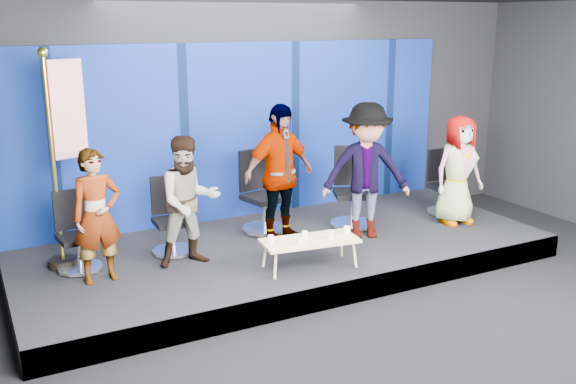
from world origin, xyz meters
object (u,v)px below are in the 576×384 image
Objects in this scene: chair_c at (262,205)px; panelist_d at (366,171)px; mug_e at (347,230)px; panelist_c at (279,174)px; chair_a at (77,244)px; chair_b at (172,228)px; panelist_b at (189,201)px; flag_stand at (64,154)px; mug_a at (271,239)px; mug_c at (305,235)px; coffee_table at (310,242)px; panelist_e at (458,170)px; chair_e at (444,193)px; mug_b at (300,241)px; panelist_a at (97,216)px; mug_d at (331,235)px; chair_d at (352,200)px.

panelist_d is (1.15, -0.88, 0.55)m from chair_c.
panelist_c is at bearing 110.74° from mug_e.
chair_b reaches higher than chair_a.
flag_stand is at bearing 155.97° from panelist_b.
chair_c is 13.58× the size of mug_a.
mug_c is at bearing -106.71° from chair_c.
chair_c is at bearing 86.70° from coffee_table.
mug_a is (-0.56, -0.90, -0.54)m from panelist_c.
panelist_b is at bearing 179.68° from panelist_e.
panelist_c reaches higher than chair_e.
chair_a is at bearing 149.91° from mug_b.
mug_e is at bearing -87.01° from chair_c.
panelist_c reaches higher than chair_c.
chair_c is at bearing 12.47° from chair_b.
coffee_table is (2.50, -1.23, 0.01)m from chair_a.
chair_b is 1.84m from coffee_table.
panelist_b is at bearing -5.32° from panelist_a.
panelist_d reaches higher than mug_c.
flag_stand reaches higher than panelist_c.
mug_d is at bearing -166.78° from mug_e.
mug_c is 0.03× the size of flag_stand.
panelist_d reaches higher than panelist_a.
panelist_c is 1.17× the size of panelist_e.
panelist_e reaches higher than mug_b.
chair_e is at bearing 22.43° from mug_d.
chair_b reaches higher than coffee_table.
chair_a is 2.67m from mug_b.
panelist_e is at bearing 0.26° from chair_d.
chair_c is at bearing 172.77° from chair_e.
panelist_d reaches higher than chair_d.
panelist_d reaches higher than chair_e.
panelist_d is 1.71m from mug_b.
chair_c is at bearing 94.92° from mug_d.
chair_d is (2.59, 0.37, -0.42)m from panelist_b.
chair_d is 13.44× the size of mug_b.
chair_a is 0.60× the size of panelist_b.
chair_c is at bearing 0.51° from chair_a.
chair_d is (1.25, 0.13, -0.56)m from panelist_c.
panelist_b is 16.43× the size of mug_e.
mug_c is at bearing -8.56° from mug_a.
mug_b is at bearing -117.72° from chair_d.
coffee_table is at bearing -32.32° from chair_a.
panelist_c reaches higher than mug_b.
chair_e reaches higher than mug_e.
chair_d reaches higher than mug_a.
panelist_c is 1.28m from mug_b.
chair_c is at bearing 31.63° from panelist_b.
mug_a is at bearing -25.07° from panelist_a.
mug_a is 0.95× the size of mug_c.
chair_c reaches higher than mug_e.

